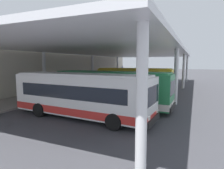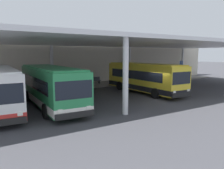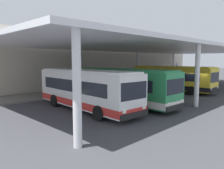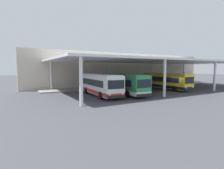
% 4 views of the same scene
% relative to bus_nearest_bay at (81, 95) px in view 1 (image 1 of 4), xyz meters
% --- Properties ---
extents(ground_plane, '(200.00, 200.00, 0.00)m').
position_rel_bus_nearest_bay_xyz_m(ground_plane, '(13.49, -3.24, -1.66)').
color(ground_plane, '#3D3D42').
extents(platform_kerb, '(42.00, 4.50, 0.18)m').
position_rel_bus_nearest_bay_xyz_m(platform_kerb, '(13.49, 8.51, -1.57)').
color(platform_kerb, gray).
rests_on(platform_kerb, ground).
extents(station_building_facade, '(48.00, 1.60, 7.64)m').
position_rel_bus_nearest_bay_xyz_m(station_building_facade, '(13.49, 11.76, 2.16)').
color(station_building_facade, beige).
rests_on(station_building_facade, ground).
extents(canopy_shelter, '(40.00, 17.00, 5.55)m').
position_rel_bus_nearest_bay_xyz_m(canopy_shelter, '(13.49, 2.26, 3.66)').
color(canopy_shelter, silver).
rests_on(canopy_shelter, ground).
extents(bus_nearest_bay, '(3.16, 10.66, 3.17)m').
position_rel_bus_nearest_bay_xyz_m(bus_nearest_bay, '(0.00, 0.00, 0.00)').
color(bus_nearest_bay, white).
rests_on(bus_nearest_bay, ground).
extents(bus_second_bay, '(2.95, 10.60, 3.17)m').
position_rel_bus_nearest_bay_xyz_m(bus_second_bay, '(3.70, -0.66, 0.00)').
color(bus_second_bay, '#28844C').
rests_on(bus_second_bay, ground).
extents(bus_middle_bay, '(2.83, 10.56, 3.17)m').
position_rel_bus_nearest_bay_xyz_m(bus_middle_bay, '(14.26, 0.46, 0.00)').
color(bus_middle_bay, yellow).
rests_on(bus_middle_bay, ground).
extents(bench_waiting, '(1.80, 0.45, 0.92)m').
position_rel_bus_nearest_bay_xyz_m(bench_waiting, '(12.52, 8.58, -0.99)').
color(bench_waiting, '#4C515B').
rests_on(bench_waiting, platform_kerb).
extents(trash_bin, '(0.52, 0.52, 0.98)m').
position_rel_bus_nearest_bay_xyz_m(trash_bin, '(10.29, 8.12, -0.98)').
color(trash_bin, '#236638').
rests_on(trash_bin, platform_kerb).
extents(banner_sign, '(0.70, 0.12, 3.20)m').
position_rel_bus_nearest_bay_xyz_m(banner_sign, '(28.69, 7.70, 0.32)').
color(banner_sign, '#B2B2B7').
rests_on(banner_sign, platform_kerb).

